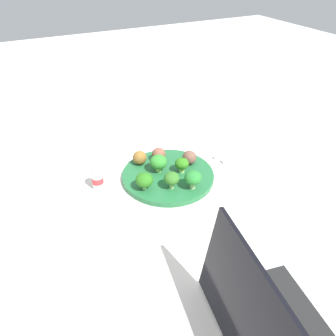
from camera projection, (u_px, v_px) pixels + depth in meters
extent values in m
plane|color=silver|center=(168.00, 178.00, 1.02)|extent=(4.00, 4.00, 0.00)
cylinder|color=#236638|center=(168.00, 176.00, 1.01)|extent=(0.28, 0.28, 0.02)
cylinder|color=#ABCD69|center=(159.00, 169.00, 1.02)|extent=(0.02, 0.02, 0.01)
ellipsoid|color=#2F832C|center=(158.00, 162.00, 1.00)|extent=(0.05, 0.05, 0.04)
cylinder|color=#A5C96B|center=(182.00, 170.00, 1.01)|extent=(0.02, 0.02, 0.01)
ellipsoid|color=#2C7119|center=(182.00, 164.00, 1.00)|extent=(0.04, 0.04, 0.03)
cylinder|color=#A7C083|center=(193.00, 185.00, 0.95)|extent=(0.01, 0.01, 0.02)
ellipsoid|color=#25762D|center=(193.00, 178.00, 0.93)|extent=(0.05, 0.05, 0.04)
cylinder|color=#91CE79|center=(145.00, 187.00, 0.94)|extent=(0.01, 0.01, 0.01)
ellipsoid|color=#286D1B|center=(144.00, 180.00, 0.93)|extent=(0.05, 0.05, 0.04)
cylinder|color=#97BF70|center=(172.00, 185.00, 0.95)|extent=(0.01, 0.01, 0.02)
ellipsoid|color=#316A24|center=(172.00, 178.00, 0.93)|extent=(0.04, 0.04, 0.04)
sphere|color=brown|center=(159.00, 154.00, 1.06)|extent=(0.04, 0.04, 0.04)
sphere|color=brown|center=(140.00, 158.00, 1.04)|extent=(0.04, 0.04, 0.04)
sphere|color=brown|center=(189.00, 157.00, 1.04)|extent=(0.04, 0.04, 0.04)
cube|color=white|center=(234.00, 156.00, 1.12)|extent=(0.18, 0.13, 0.01)
cube|color=silver|center=(241.00, 157.00, 1.10)|extent=(0.09, 0.02, 0.01)
cube|color=silver|center=(226.00, 161.00, 1.08)|extent=(0.03, 0.02, 0.01)
cube|color=silver|center=(238.00, 151.00, 1.14)|extent=(0.09, 0.02, 0.01)
cube|color=silver|center=(220.00, 155.00, 1.11)|extent=(0.06, 0.02, 0.01)
cylinder|color=white|center=(98.00, 179.00, 0.96)|extent=(0.03, 0.03, 0.07)
cylinder|color=red|center=(98.00, 180.00, 0.96)|extent=(0.03, 0.03, 0.02)
cylinder|color=silver|center=(96.00, 168.00, 0.94)|extent=(0.02, 0.02, 0.01)
cube|color=black|center=(249.00, 321.00, 0.51)|extent=(0.09, 0.32, 0.20)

